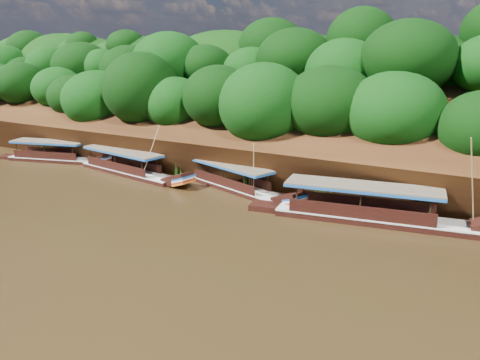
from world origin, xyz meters
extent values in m
plane|color=black|center=(0.00, 0.00, 0.00)|extent=(160.00, 160.00, 0.00)
cube|color=black|center=(0.00, 16.00, 3.50)|extent=(120.00, 16.12, 13.64)
cube|color=black|center=(0.00, 26.00, 0.00)|extent=(120.00, 24.00, 12.00)
ellipsoid|color=#0A3A09|center=(-36.00, 14.00, 3.20)|extent=(16.00, 8.00, 6.00)
ellipsoid|color=#0A3A09|center=(-30.00, 22.00, 9.00)|extent=(20.00, 10.00, 8.00)
ellipsoid|color=#0A3A09|center=(-6.00, 15.00, 3.50)|extent=(18.00, 8.00, 6.40)
ellipsoid|color=#0A3A09|center=(0.00, 23.00, 9.20)|extent=(24.00, 11.00, 8.40)
cube|color=black|center=(11.36, 6.78, 0.00)|extent=(13.77, 4.67, 0.95)
cube|color=silver|center=(11.36, 6.78, 0.46)|extent=(13.78, 4.73, 0.11)
cube|color=brown|center=(10.53, 6.64, 2.55)|extent=(10.93, 4.50, 0.13)
cube|color=#18549F|center=(10.53, 6.64, 2.43)|extent=(10.93, 4.50, 0.19)
cylinder|color=tan|center=(17.20, 7.28, 3.68)|extent=(0.71, 2.50, 5.93)
cube|color=black|center=(-0.83, 8.53, 0.00)|extent=(10.81, 5.13, 0.80)
cube|color=silver|center=(-0.83, 8.53, 0.38)|extent=(10.83, 5.19, 0.09)
cube|color=black|center=(4.91, 6.69, 0.63)|extent=(2.87, 2.18, 1.51)
cube|color=#18549F|center=(5.55, 6.49, 0.89)|extent=(1.72, 1.86, 0.55)
cube|color=#B02913|center=(5.55, 6.49, 0.59)|extent=(1.72, 1.86, 0.55)
cube|color=brown|center=(-1.47, 8.73, 2.15)|extent=(8.68, 4.70, 0.11)
cube|color=#18549F|center=(-1.47, 8.73, 2.05)|extent=(8.68, 4.70, 0.16)
cylinder|color=tan|center=(1.56, 7.20, 2.52)|extent=(0.36, 0.66, 4.21)
cube|color=black|center=(-12.71, 7.91, 0.00)|extent=(12.35, 3.76, 0.83)
cube|color=silver|center=(-12.71, 7.91, 0.40)|extent=(12.36, 3.82, 0.09)
cube|color=black|center=(-5.93, 6.93, 0.65)|extent=(3.05, 1.92, 1.64)
cube|color=#18549F|center=(-5.17, 6.82, 0.92)|extent=(1.71, 1.78, 0.61)
cube|color=#B02913|center=(-5.17, 6.82, 0.61)|extent=(1.71, 1.78, 0.61)
cube|color=brown|center=(-13.46, 8.02, 2.22)|extent=(9.78, 3.68, 0.11)
cube|color=#18549F|center=(-13.46, 8.02, 2.11)|extent=(9.78, 3.68, 0.17)
cylinder|color=tan|center=(-9.08, 7.20, 2.86)|extent=(1.38, 1.20, 4.60)
cube|color=black|center=(-23.42, 8.04, 0.00)|extent=(10.58, 4.87, 0.81)
cube|color=silver|center=(-23.42, 8.04, 0.39)|extent=(10.59, 4.92, 0.09)
cube|color=black|center=(-17.79, 9.71, 0.63)|extent=(2.80, 2.13, 1.50)
cube|color=#18549F|center=(-17.17, 9.90, 0.90)|extent=(1.67, 1.85, 0.54)
cube|color=#B02913|center=(-17.17, 9.90, 0.59)|extent=(1.67, 1.85, 0.54)
cube|color=brown|center=(-24.05, 7.86, 2.17)|extent=(8.49, 4.51, 0.11)
cube|color=#18549F|center=(-24.05, 7.86, 2.06)|extent=(8.49, 4.51, 0.16)
cone|color=#296218|center=(-27.17, 9.07, 0.80)|extent=(1.50, 1.50, 1.60)
cone|color=#296218|center=(-20.53, 9.89, 0.72)|extent=(1.50, 1.50, 1.44)
cone|color=#296218|center=(-13.31, 9.92, 0.86)|extent=(1.50, 1.50, 1.71)
cone|color=#296218|center=(-6.97, 8.81, 0.70)|extent=(1.50, 1.50, 1.40)
cone|color=#296218|center=(-0.03, 9.30, 0.88)|extent=(1.50, 1.50, 1.76)
cone|color=#296218|center=(6.66, 9.64, 0.96)|extent=(1.50, 1.50, 1.92)
cone|color=#296218|center=(11.83, 9.56, 0.75)|extent=(1.50, 1.50, 1.50)
camera|label=1|loc=(18.93, -24.48, 11.59)|focal=35.00mm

